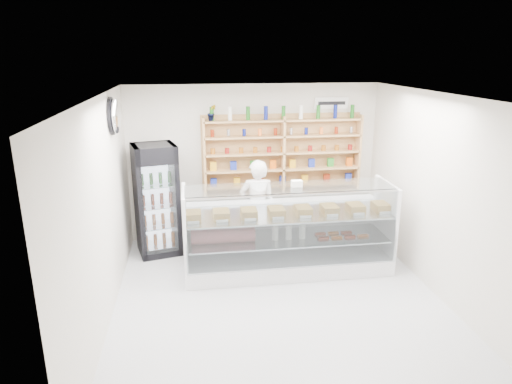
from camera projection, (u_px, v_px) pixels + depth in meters
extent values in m
plane|color=#ACADB1|center=(279.00, 301.00, 6.34)|extent=(5.00, 5.00, 0.00)
plane|color=white|center=(283.00, 97.00, 5.52)|extent=(5.00, 5.00, 0.00)
plane|color=beige|center=(254.00, 162.00, 8.30)|extent=(4.50, 0.00, 4.50)
plane|color=beige|center=(344.00, 307.00, 3.57)|extent=(4.50, 0.00, 4.50)
plane|color=beige|center=(102.00, 214.00, 5.62)|extent=(0.00, 5.00, 5.00)
plane|color=beige|center=(442.00, 198.00, 6.24)|extent=(0.00, 5.00, 5.00)
cube|color=white|center=(287.00, 262.00, 7.22)|extent=(3.20, 0.91, 0.27)
cube|color=white|center=(282.00, 225.00, 7.49)|extent=(3.20, 0.05, 0.67)
cube|color=silver|center=(288.00, 238.00, 7.10)|extent=(3.07, 0.80, 0.02)
cube|color=silver|center=(288.00, 214.00, 6.99)|extent=(3.13, 0.83, 0.02)
cube|color=silver|center=(295.00, 232.00, 6.61)|extent=(3.13, 0.13, 1.11)
cube|color=silver|center=(290.00, 187.00, 6.81)|extent=(3.13, 0.63, 0.01)
imported|color=silver|center=(257.00, 208.00, 7.63)|extent=(0.63, 0.44, 1.65)
cube|color=black|center=(157.00, 200.00, 7.66)|extent=(0.82, 0.80, 1.89)
cube|color=#240434|center=(147.00, 157.00, 7.13)|extent=(0.65, 0.19, 0.26)
cube|color=silver|center=(151.00, 211.00, 7.37)|extent=(0.56, 0.14, 1.49)
cube|color=tan|center=(204.00, 156.00, 7.97)|extent=(0.04, 0.28, 1.33)
cube|color=tan|center=(283.00, 153.00, 8.16)|extent=(0.04, 0.28, 1.33)
cube|color=tan|center=(358.00, 151.00, 8.35)|extent=(0.04, 0.28, 1.33)
cube|color=tan|center=(282.00, 185.00, 8.33)|extent=(2.80, 0.28, 0.03)
cube|color=tan|center=(283.00, 169.00, 8.24)|extent=(2.80, 0.28, 0.03)
cube|color=tan|center=(283.00, 153.00, 8.16)|extent=(2.80, 0.28, 0.03)
cube|color=tan|center=(283.00, 136.00, 8.07)|extent=(2.80, 0.28, 0.03)
cube|color=tan|center=(283.00, 120.00, 7.99)|extent=(2.80, 0.28, 0.03)
imported|color=#1E6626|center=(212.00, 113.00, 7.77)|extent=(0.18, 0.16, 0.28)
ellipsoid|color=silver|center=(115.00, 116.00, 6.46)|extent=(0.15, 0.50, 0.50)
cube|color=white|center=(331.00, 103.00, 8.16)|extent=(0.62, 0.03, 0.20)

